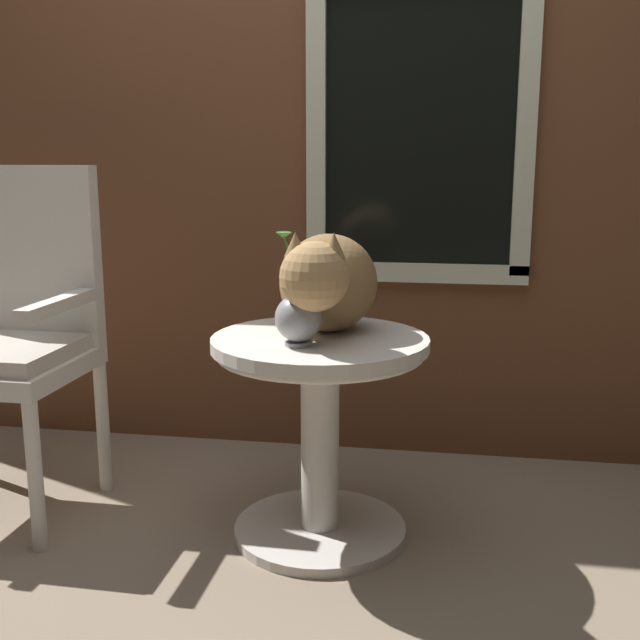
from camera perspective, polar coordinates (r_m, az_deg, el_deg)
ground_plane at (r=2.33m, az=-5.35°, el=-16.92°), size 6.00×6.00×0.00m
back_wall at (r=2.91m, az=-0.96°, el=15.34°), size 4.00×0.07×2.60m
wicker_side_table at (r=2.25m, az=-0.00°, el=-6.36°), size 0.63×0.63×0.62m
wicker_chair at (r=2.62m, az=-22.26°, el=-0.29°), size 0.51×0.48×1.11m
cat at (r=2.22m, az=0.48°, el=2.89°), size 0.30×0.69×0.31m
pewter_vase_with_ivy at (r=2.08m, az=-1.65°, el=0.55°), size 0.13×0.13×0.31m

